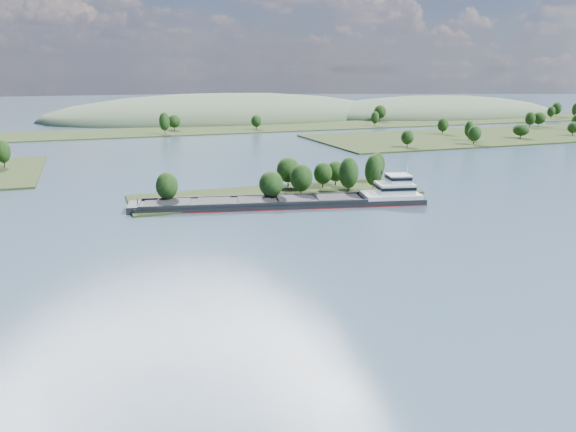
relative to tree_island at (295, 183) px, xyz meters
name	(u,v)px	position (x,y,z in m)	size (l,w,h in m)	color
ground	(354,244)	(-6.29, -59.02, -3.88)	(1800.00, 1800.00, 0.00)	#36485D
tree_island	(295,183)	(0.00, 0.00, 0.00)	(100.00, 30.40, 14.46)	#212F14
right_bank	(543,133)	(225.35, 120.72, -2.98)	(320.00, 90.00, 13.43)	#212F14
back_shoreline	(189,130)	(2.08, 220.82, -3.17)	(900.00, 60.00, 15.67)	#212F14
hill_east	(434,114)	(253.71, 290.98, -3.88)	(260.00, 140.00, 36.00)	#3F5439
hill_west	(226,118)	(53.71, 320.98, -3.88)	(320.00, 160.00, 44.00)	#3F5439
cargo_barge	(301,201)	(-4.03, -16.19, -2.27)	(94.54, 30.67, 12.75)	black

